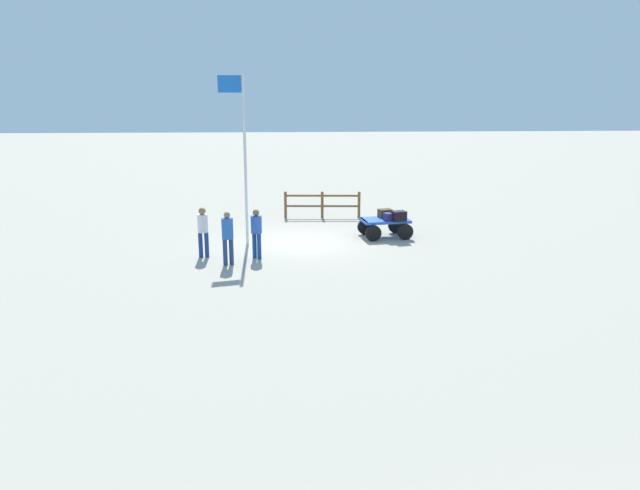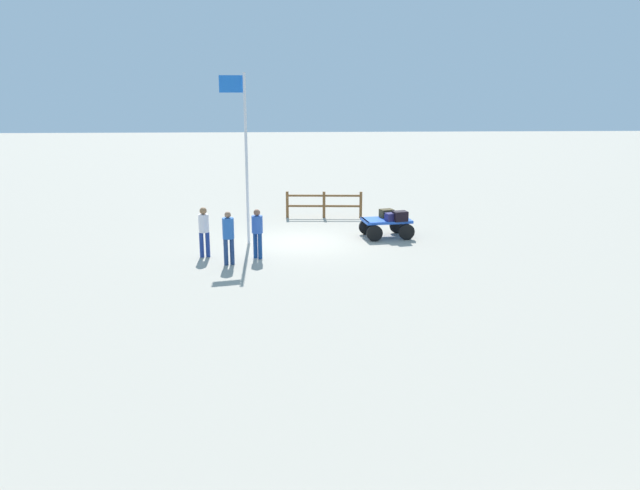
{
  "view_description": "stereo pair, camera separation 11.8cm",
  "coord_description": "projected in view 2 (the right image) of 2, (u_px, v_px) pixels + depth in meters",
  "views": [
    {
      "loc": [
        0.59,
        22.09,
        5.43
      ],
      "look_at": [
        -0.36,
        6.0,
        1.38
      ],
      "focal_mm": 34.91,
      "sensor_mm": 36.0,
      "label": 1
    },
    {
      "loc": [
        0.48,
        22.09,
        5.43
      ],
      "look_at": [
        -0.36,
        6.0,
        1.38
      ],
      "focal_mm": 34.91,
      "sensor_mm": 36.0,
      "label": 2
    }
  ],
  "objects": [
    {
      "name": "flagpole",
      "position": [
        244.0,
        147.0,
        21.65
      ],
      "size": [
        0.9,
        0.23,
        5.99
      ],
      "color": "silver",
      "rests_on": "ground"
    },
    {
      "name": "worker_supervisor",
      "position": [
        204.0,
        228.0,
        20.48
      ],
      "size": [
        0.39,
        0.39,
        1.68
      ],
      "color": "navy",
      "rests_on": "ground"
    },
    {
      "name": "suitcase_maroon",
      "position": [
        400.0,
        216.0,
        22.92
      ],
      "size": [
        0.58,
        0.49,
        0.37
      ],
      "color": "black",
      "rests_on": "luggage_cart"
    },
    {
      "name": "ground_plane",
      "position": [
        302.0,
        242.0,
        22.75
      ],
      "size": [
        120.0,
        120.0,
        0.0
      ],
      "primitive_type": "plane",
      "color": "#AAA190"
    },
    {
      "name": "luggage_cart",
      "position": [
        386.0,
        225.0,
        23.37
      ],
      "size": [
        1.98,
        1.48,
        0.7
      ],
      "color": "blue",
      "rests_on": "ground"
    },
    {
      "name": "wooden_fence",
      "position": [
        324.0,
        203.0,
        26.89
      ],
      "size": [
        3.3,
        0.34,
        1.14
      ],
      "color": "brown",
      "rests_on": "ground"
    },
    {
      "name": "worker_lead",
      "position": [
        257.0,
        229.0,
        20.31
      ],
      "size": [
        0.51,
        0.51,
        1.65
      ],
      "color": "navy",
      "rests_on": "ground"
    },
    {
      "name": "suitcase_tan",
      "position": [
        394.0,
        217.0,
        23.02
      ],
      "size": [
        0.68,
        0.5,
        0.29
      ],
      "color": "navy",
      "rests_on": "luggage_cart"
    },
    {
      "name": "suitcase_dark",
      "position": [
        387.0,
        213.0,
        23.61
      ],
      "size": [
        0.57,
        0.5,
        0.31
      ],
      "color": "#3E341C",
      "rests_on": "luggage_cart"
    },
    {
      "name": "worker_trailing",
      "position": [
        228.0,
        234.0,
        19.57
      ],
      "size": [
        0.46,
        0.46,
        1.72
      ],
      "color": "navy",
      "rests_on": "ground"
    }
  ]
}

